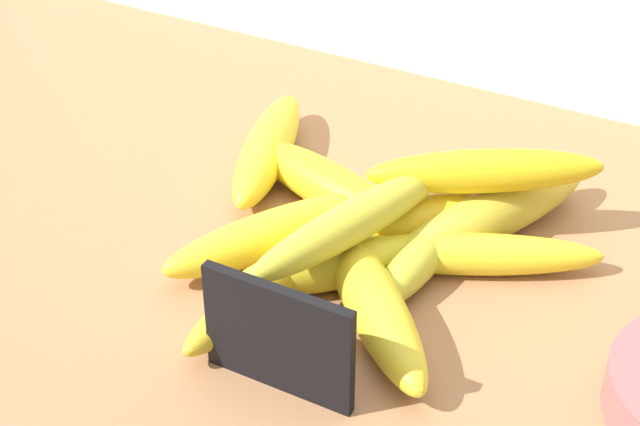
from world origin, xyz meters
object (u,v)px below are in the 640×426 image
Objects in this scene: banana_6 at (329,186)px; banana_8 at (424,250)px; chalkboard_sign at (279,341)px; banana_11 at (486,171)px; banana_3 at (333,266)px; banana_10 at (276,280)px; banana_1 at (373,302)px; banana_7 at (439,219)px; banana_5 at (275,234)px; banana_12 at (352,222)px; banana_0 at (356,231)px; banana_9 at (268,148)px; banana_4 at (495,212)px; banana_2 at (471,254)px.

banana_8 is at bearing -21.22° from banana_6.
chalkboard_sign is 23.72cm from banana_11.
chalkboard_sign is at bearing -103.21° from banana_11.
banana_10 is at bearing -130.93° from banana_3.
banana_8 is at bearing 86.29° from banana_1.
banana_7 is at bearing -138.42° from banana_11.
banana_7 reaches higher than banana_5.
banana_6 is 10.79cm from banana_12.
banana_6 is 10.11cm from banana_7.
banana_3 is at bearing 100.03° from chalkboard_sign.
banana_0 is 6.39cm from banana_6.
banana_0 is at bearing 35.92° from banana_5.
banana_6 reaches higher than banana_10.
banana_3 is 7.45cm from banana_8.
banana_11 is at bearing -1.92° from banana_9.
banana_3 is 3.86cm from banana_12.
banana_4 is 13.64cm from banana_12.
banana_0 and banana_2 have the same top height.
banana_8 is at bearing 19.61° from banana_5.
banana_1 is 1.05× the size of banana_6.
banana_1 is 15.15cm from banana_11.
banana_4 is (3.66, 14.93, 0.15)cm from banana_1.
banana_0 is 1.07× the size of banana_7.
banana_4 reaches higher than banana_10.
banana_10 reaches higher than banana_2.
banana_10 is (-8.20, -8.75, 0.01)cm from banana_8.
banana_5 is 0.95× the size of banana_12.
banana_7 is at bearing 58.89° from banana_10.
banana_12 is (6.29, -8.10, 3.34)cm from banana_6.
banana_6 is (-4.73, 4.28, 0.38)cm from banana_0.
banana_3 is at bearing -141.97° from banana_2.
banana_0 is 8.89cm from banana_10.
banana_11 is (10.37, 15.12, 4.41)cm from banana_10.
banana_8 is at bearing 42.58° from banana_12.
banana_7 is at bearing -0.71° from banana_6.
banana_6 reaches higher than banana_2.
banana_11 reaches higher than banana_10.
banana_2 is 10.85cm from banana_3.
banana_2 is at bearing -34.44° from banana_7.
chalkboard_sign reaches higher than banana_5.
banana_10 is at bearing -133.15° from banana_8.
banana_4 is 1.06× the size of banana_9.
banana_7 is (-3.65, -2.97, -0.06)cm from banana_4.
banana_4 is at bearing 65.73° from banana_8.
banana_0 is at bearing -42.14° from banana_6.
banana_7 is at bearing -140.84° from banana_4.
banana_5 is at bearing 167.28° from banana_3.
banana_11 is 0.94× the size of banana_12.
banana_6 is at bearing 86.23° from banana_5.
banana_1 and banana_6 have the same top height.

